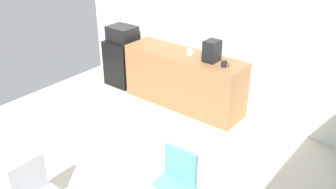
% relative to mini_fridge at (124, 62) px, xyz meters
% --- Properties ---
extents(wall_back, '(6.00, 0.10, 2.60)m').
position_rel_mini_fridge_xyz_m(wall_back, '(2.02, 0.35, 0.89)').
color(wall_back, silver).
rests_on(wall_back, ground_plane).
extents(counter_block, '(2.04, 0.60, 0.90)m').
position_rel_mini_fridge_xyz_m(counter_block, '(1.37, 0.00, 0.04)').
color(counter_block, brown).
rests_on(counter_block, ground_plane).
extents(mini_fridge, '(0.54, 0.54, 0.83)m').
position_rel_mini_fridge_xyz_m(mini_fridge, '(0.00, 0.00, 0.00)').
color(mini_fridge, black).
rests_on(mini_fridge, ground_plane).
extents(microwave, '(0.48, 0.38, 0.26)m').
position_rel_mini_fridge_xyz_m(microwave, '(0.00, 0.00, 0.54)').
color(microwave, black).
rests_on(microwave, mini_fridge).
extents(chair_teal, '(0.43, 0.43, 0.83)m').
position_rel_mini_fridge_xyz_m(chair_teal, '(2.81, -2.11, 0.11)').
color(chair_teal, silver).
rests_on(chair_teal, ground_plane).
extents(mug_white, '(0.13, 0.08, 0.09)m').
position_rel_mini_fridge_xyz_m(mug_white, '(2.14, -0.08, 0.53)').
color(mug_white, black).
rests_on(mug_white, counter_block).
extents(mug_green, '(0.13, 0.08, 0.09)m').
position_rel_mini_fridge_xyz_m(mug_green, '(1.46, 0.00, 0.53)').
color(mug_green, white).
rests_on(mug_green, counter_block).
extents(coffee_maker, '(0.20, 0.24, 0.32)m').
position_rel_mini_fridge_xyz_m(coffee_maker, '(1.87, 0.00, 0.65)').
color(coffee_maker, black).
rests_on(coffee_maker, counter_block).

